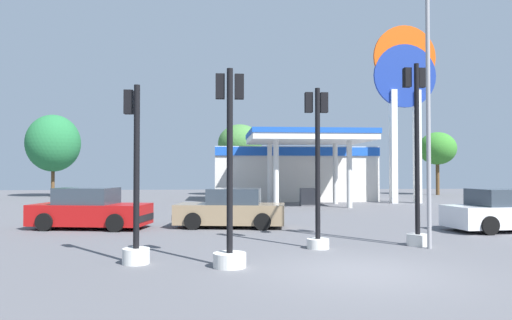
{
  "coord_description": "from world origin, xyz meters",
  "views": [
    {
      "loc": [
        -3.03,
        -9.96,
        2.17
      ],
      "look_at": [
        -0.8,
        17.62,
        2.81
      ],
      "focal_mm": 32.94,
      "sensor_mm": 36.0,
      "label": 1
    }
  ],
  "objects": [
    {
      "name": "ground_plane",
      "position": [
        0.0,
        0.0,
        0.0
      ],
      "size": [
        90.0,
        90.0,
        0.0
      ],
      "primitive_type": "plane",
      "color": "#56565B",
      "rests_on": "ground"
    },
    {
      "name": "gas_station",
      "position": [
        2.5,
        24.09,
        2.18
      ],
      "size": [
        11.48,
        11.82,
        4.6
      ],
      "color": "beige",
      "rests_on": "ground"
    },
    {
      "name": "station_pole_sign",
      "position": [
        9.59,
        20.79,
        7.68
      ],
      "size": [
        4.29,
        0.56,
        12.05
      ],
      "color": "white",
      "rests_on": "ground"
    },
    {
      "name": "car_0",
      "position": [
        -2.53,
        8.18,
        0.68
      ],
      "size": [
        4.38,
        2.38,
        1.49
      ],
      "color": "black",
      "rests_on": "ground"
    },
    {
      "name": "car_1",
      "position": [
        7.33,
        6.25,
        0.69
      ],
      "size": [
        4.4,
        2.26,
        1.52
      ],
      "color": "black",
      "rests_on": "ground"
    },
    {
      "name": "car_2",
      "position": [
        -7.83,
        8.21,
        0.69
      ],
      "size": [
        4.54,
        2.54,
        1.53
      ],
      "color": "black",
      "rests_on": "ground"
    },
    {
      "name": "traffic_signal_0",
      "position": [
        2.76,
        3.34,
        2.15
      ],
      "size": [
        0.65,
        0.67,
        5.32
      ],
      "color": "silver",
      "rests_on": "ground"
    },
    {
      "name": "traffic_signal_1",
      "position": [
        -4.96,
        1.26,
        1.29
      ],
      "size": [
        0.64,
        0.67,
        4.19
      ],
      "color": "silver",
      "rests_on": "ground"
    },
    {
      "name": "traffic_signal_2",
      "position": [
        -2.77,
        0.7,
        1.53
      ],
      "size": [
        0.75,
        0.75,
        4.5
      ],
      "color": "silver",
      "rests_on": "ground"
    },
    {
      "name": "traffic_signal_3",
      "position": [
        -0.24,
        3.06,
        1.91
      ],
      "size": [
        0.65,
        0.67,
        4.5
      ],
      "color": "silver",
      "rests_on": "ground"
    },
    {
      "name": "tree_0",
      "position": [
        -16.94,
        30.92,
        4.51
      ],
      "size": [
        4.43,
        4.43,
        6.92
      ],
      "color": "brown",
      "rests_on": "ground"
    },
    {
      "name": "tree_1",
      "position": [
        -1.09,
        31.74,
        4.6
      ],
      "size": [
        3.91,
        3.91,
        6.32
      ],
      "color": "brown",
      "rests_on": "ground"
    },
    {
      "name": "tree_2",
      "position": [
        16.8,
        31.06,
        4.19
      ],
      "size": [
        3.33,
        3.33,
        5.69
      ],
      "color": "brown",
      "rests_on": "ground"
    },
    {
      "name": "corner_streetlamp",
      "position": [
        2.86,
        2.57,
        4.46
      ],
      "size": [
        0.24,
        1.48,
        7.48
      ],
      "color": "gray",
      "rests_on": "ground"
    }
  ]
}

